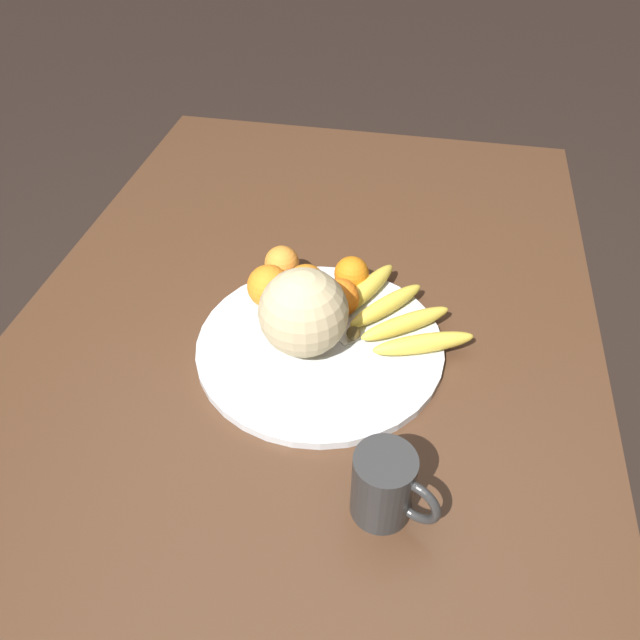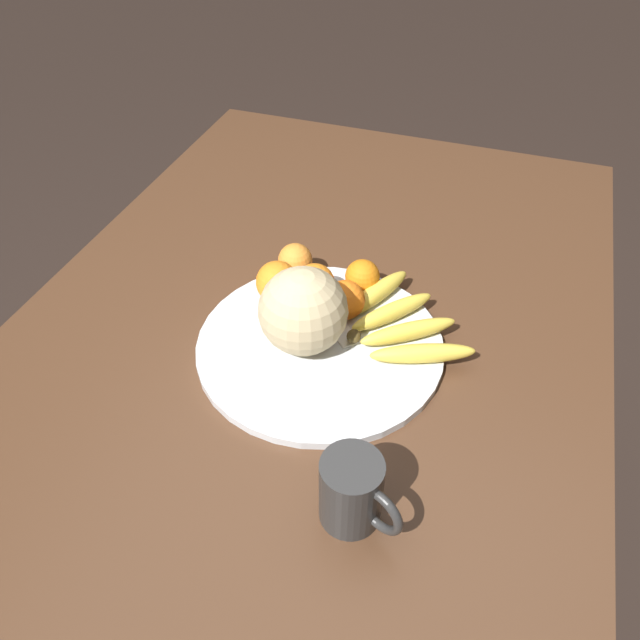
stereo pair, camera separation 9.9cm
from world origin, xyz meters
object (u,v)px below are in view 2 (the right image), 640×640
(orange_mid_center, at_px, (345,300))
(orange_back_left, at_px, (315,283))
(orange_front_right, at_px, (277,282))
(orange_back_right, at_px, (295,260))
(banana_bunch, at_px, (398,322))
(fruit_bowl, at_px, (320,345))
(kitchen_table, at_px, (311,358))
(produce_tag, at_px, (340,329))
(ceramic_mug, at_px, (353,492))
(orange_front_left, at_px, (362,277))
(melon, at_px, (303,311))

(orange_mid_center, bearing_deg, orange_back_left, -110.72)
(orange_front_right, xyz_separation_m, orange_back_right, (-0.08, 0.00, -0.01))
(banana_bunch, xyz_separation_m, orange_back_right, (-0.08, -0.21, 0.01))
(orange_mid_center, bearing_deg, fruit_bowl, -13.28)
(kitchen_table, bearing_deg, fruit_bowl, 32.32)
(orange_front_right, relative_size, orange_back_left, 1.07)
(banana_bunch, bearing_deg, produce_tag, 156.62)
(orange_back_left, bearing_deg, kitchen_table, 8.71)
(kitchen_table, relative_size, fruit_bowl, 3.64)
(banana_bunch, distance_m, produce_tag, 0.10)
(banana_bunch, relative_size, orange_mid_center, 3.61)
(ceramic_mug, bearing_deg, banana_bunch, -175.72)
(banana_bunch, relative_size, orange_back_right, 3.90)
(orange_front_left, bearing_deg, orange_front_right, -61.92)
(orange_back_left, bearing_deg, produce_tag, 47.01)
(banana_bunch, height_order, orange_back_left, orange_back_left)
(melon, xyz_separation_m, orange_back_left, (-0.11, -0.02, -0.04))
(banana_bunch, bearing_deg, orange_front_right, 134.40)
(fruit_bowl, xyz_separation_m, melon, (0.01, -0.02, 0.08))
(melon, xyz_separation_m, orange_front_right, (-0.09, -0.08, -0.03))
(fruit_bowl, distance_m, banana_bunch, 0.14)
(ceramic_mug, bearing_deg, orange_front_right, -145.58)
(kitchen_table, height_order, melon, melon)
(orange_mid_center, bearing_deg, produce_tag, 5.37)
(banana_bunch, bearing_deg, ceramic_mug, -129.14)
(fruit_bowl, xyz_separation_m, ceramic_mug, (0.28, 0.14, 0.05))
(melon, bearing_deg, orange_front_right, -138.13)
(banana_bunch, bearing_deg, orange_back_left, 126.10)
(melon, distance_m, orange_front_left, 0.17)
(banana_bunch, bearing_deg, melon, 167.90)
(melon, height_order, ceramic_mug, melon)
(banana_bunch, height_order, orange_mid_center, orange_mid_center)
(orange_front_right, distance_m, produce_tag, 0.14)
(melon, xyz_separation_m, orange_front_left, (-0.16, 0.05, -0.04))
(orange_front_right, bearing_deg, orange_mid_center, 88.57)
(fruit_bowl, distance_m, ceramic_mug, 0.31)
(ceramic_mug, bearing_deg, melon, -148.51)
(kitchen_table, height_order, orange_front_right, orange_front_right)
(kitchen_table, distance_m, produce_tag, 0.13)
(banana_bunch, relative_size, ceramic_mug, 2.12)
(orange_back_right, xyz_separation_m, produce_tag, (0.12, 0.12, -0.03))
(banana_bunch, xyz_separation_m, produce_tag, (0.03, -0.09, -0.02))
(kitchen_table, xyz_separation_m, ceramic_mug, (0.34, 0.18, 0.15))
(orange_front_right, distance_m, orange_back_right, 0.08)
(orange_back_left, bearing_deg, ceramic_mug, 25.84)
(kitchen_table, distance_m, ceramic_mug, 0.41)
(kitchen_table, bearing_deg, melon, 11.08)
(orange_back_right, bearing_deg, produce_tag, 46.48)
(melon, bearing_deg, orange_mid_center, 154.23)
(melon, bearing_deg, fruit_bowl, 113.55)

